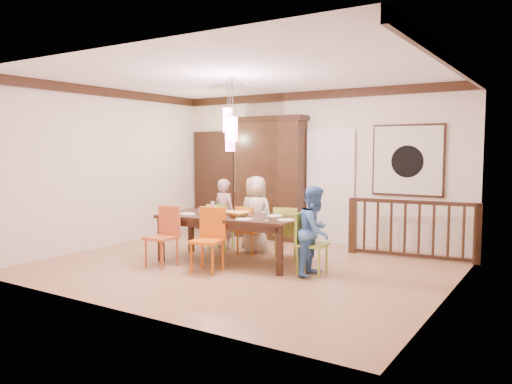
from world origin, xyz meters
The scene contains 37 objects.
floor centered at (0.00, 0.00, 0.00)m, with size 6.00×6.00×0.00m, color #A67650.
ceiling centered at (0.00, 0.00, 2.90)m, with size 6.00×6.00×0.00m, color white.
wall_back centered at (0.00, 2.50, 1.45)m, with size 6.00×6.00×0.00m, color silver.
wall_left centered at (-3.00, 0.00, 1.45)m, with size 5.00×5.00×0.00m, color silver.
wall_right centered at (3.00, 0.00, 1.45)m, with size 5.00×5.00×0.00m, color silver.
crown_molding centered at (0.00, 0.00, 2.82)m, with size 6.00×5.00×0.16m, color black, non-canonical shape.
panel_door centered at (-2.40, 2.45, 1.05)m, with size 1.04×0.07×2.24m, color black.
white_doorway centered at (0.35, 2.46, 1.05)m, with size 0.97×0.05×2.22m, color silver.
painting centered at (1.80, 2.46, 1.60)m, with size 1.25×0.06×1.25m.
pendant_cluster centered at (-0.31, 0.11, 2.11)m, with size 0.27×0.21×1.14m.
dining_table centered at (-0.31, 0.11, 0.67)m, with size 2.33×1.24×0.75m.
chair_far_left centered at (-1.01, 0.80, 0.47)m, with size 0.43×0.43×0.83m.
chair_far_mid centered at (-0.38, 0.79, 0.48)m, with size 0.40×0.40×0.83m.
chair_far_right centered at (0.33, 0.81, 0.49)m, with size 0.49×0.49×0.86m.
chair_near_left centered at (-1.03, -0.70, 0.53)m, with size 0.42×0.42×0.92m.
chair_near_mid centered at (-0.24, -0.58, 0.54)m, with size 0.50×0.50×0.93m.
chair_end_right centered at (1.11, 0.13, 0.51)m, with size 0.43×0.43×0.88m.
china_hutch centered at (-0.88, 2.30, 1.22)m, with size 1.54×0.46×2.44m.
balustrade centered at (2.04, 1.95, 0.50)m, with size 2.11×0.30×0.96m.
person_far_left centered at (-1.00, 0.91, 0.63)m, with size 0.46×0.30×1.27m, color #D19FA6.
person_far_mid centered at (-0.37, 0.95, 0.67)m, with size 0.65×0.42×1.33m, color #BEAB90.
person_end_right centered at (1.18, 0.09, 0.64)m, with size 0.62×0.48×1.28m, color #4577C1.
serving_bowl centered at (-0.11, 0.03, 0.79)m, with size 0.33×0.33×0.08m, color gold.
small_bowl centered at (-0.42, 0.15, 0.78)m, with size 0.20×0.20×0.06m, color white.
cup_left centered at (-0.77, -0.01, 0.80)m, with size 0.13×0.13×0.10m, color silver.
cup_right centered at (0.27, 0.19, 0.79)m, with size 0.09×0.09×0.09m, color silver.
plate_far_left centered at (-1.02, 0.41, 0.76)m, with size 0.26×0.26×0.01m, color white.
plate_far_mid centered at (-0.35, 0.45, 0.76)m, with size 0.26×0.26×0.01m, color white.
plate_far_right centered at (0.33, 0.38, 0.76)m, with size 0.26×0.26×0.01m, color white.
plate_near_left centered at (-0.98, -0.15, 0.76)m, with size 0.26×0.26×0.01m, color white.
plate_near_mid centered at (0.14, -0.18, 0.76)m, with size 0.26×0.26×0.01m, color white.
plate_end_right centered at (0.71, 0.09, 0.76)m, with size 0.26×0.26×0.01m, color white.
wine_glass_a centered at (-0.73, 0.21, 0.84)m, with size 0.08×0.08×0.19m, color #590C19, non-canonical shape.
wine_glass_b centered at (-0.15, 0.37, 0.84)m, with size 0.08×0.08×0.19m, color silver, non-canonical shape.
wine_glass_c centered at (-0.44, -0.19, 0.84)m, with size 0.08×0.08×0.19m, color #590C19, non-canonical shape.
wine_glass_d centered at (0.48, -0.09, 0.84)m, with size 0.08×0.08×0.19m, color silver, non-canonical shape.
napkin centered at (-0.32, -0.29, 0.76)m, with size 0.18×0.14×0.01m, color #D83359.
Camera 1 is at (4.22, -6.27, 1.80)m, focal length 35.00 mm.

